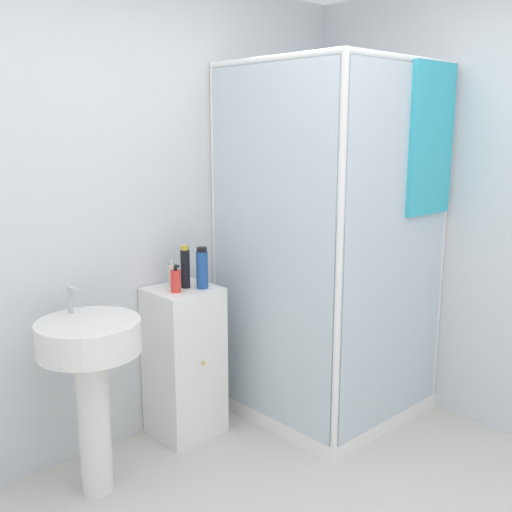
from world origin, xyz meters
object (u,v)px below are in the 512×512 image
soap_dispenser (176,281)px  shampoo_bottle_tall_black (185,267)px  lotion_bottle_white (172,276)px  sink (90,365)px  shampoo_bottle_blue (202,268)px

soap_dispenser → shampoo_bottle_tall_black: bearing=22.8°
lotion_bottle_white → sink: bearing=-160.7°
sink → soap_dispenser: size_ratio=6.53×
sink → shampoo_bottle_blue: shampoo_bottle_blue is taller
lotion_bottle_white → shampoo_bottle_tall_black: bearing=-40.4°
sink → shampoo_bottle_tall_black: size_ratio=4.19×
shampoo_bottle_tall_black → shampoo_bottle_blue: shampoo_bottle_tall_black is taller
lotion_bottle_white → shampoo_bottle_blue: bearing=-45.5°
sink → shampoo_bottle_blue: 0.81m
sink → shampoo_bottle_blue: bearing=7.8°
shampoo_bottle_tall_black → sink: bearing=-165.7°
soap_dispenser → lotion_bottle_white: bearing=65.4°
soap_dispenser → shampoo_bottle_blue: shampoo_bottle_blue is taller
shampoo_bottle_tall_black → soap_dispenser: bearing=-157.2°
soap_dispenser → lotion_bottle_white: lotion_bottle_white is taller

